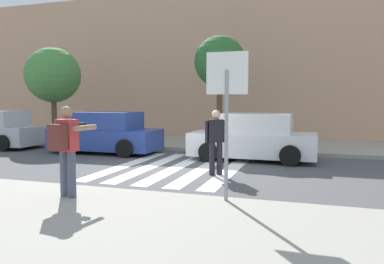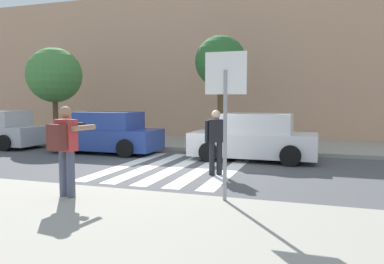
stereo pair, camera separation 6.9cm
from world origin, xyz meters
name	(u,v)px [view 2 (the right image)]	position (x,y,z in m)	size (l,w,h in m)	color
ground_plane	(175,169)	(0.00, 0.00, 0.00)	(120.00, 120.00, 0.00)	#4C4C4F
sidewalk_near	(8,243)	(0.00, -6.20, 0.07)	(60.00, 6.00, 0.14)	#9E998C
sidewalk_far	(223,144)	(0.00, 6.00, 0.07)	(60.00, 4.80, 0.14)	#9E998C
building_facade_far	(243,67)	(0.00, 10.40, 3.80)	(56.00, 4.00, 7.60)	tan
crosswalk_stripe_0	(129,164)	(-1.60, 0.20, 0.00)	(0.44, 5.20, 0.01)	silver
crosswalk_stripe_1	(152,166)	(-0.80, 0.20, 0.00)	(0.44, 5.20, 0.01)	silver
crosswalk_stripe_2	(177,167)	(0.00, 0.20, 0.00)	(0.44, 5.20, 0.01)	silver
crosswalk_stripe_3	(203,169)	(0.80, 0.20, 0.00)	(0.44, 5.20, 0.01)	silver
crosswalk_stripe_4	(230,170)	(1.60, 0.20, 0.00)	(0.44, 5.20, 0.01)	silver
stop_sign	(226,93)	(2.30, -3.41, 2.11)	(0.76, 0.08, 2.70)	gray
photographer_with_backpack	(65,143)	(-0.62, -4.14, 1.17)	(0.66, 0.90, 1.72)	#474C60
pedestrian_crossing	(216,138)	(1.37, -0.52, 0.97)	(0.54, 0.37, 1.72)	#232328
parked_car_blue	(107,134)	(-3.61, 2.30, 0.73)	(4.10, 1.92, 1.55)	#284293
parked_car_white	(254,138)	(1.94, 2.30, 0.73)	(4.10, 1.92, 1.55)	white
street_tree_west	(54,75)	(-7.64, 4.49, 3.13)	(2.51, 2.51, 4.26)	brown
street_tree_center	(221,62)	(0.09, 5.09, 3.54)	(2.11, 2.11, 4.49)	brown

